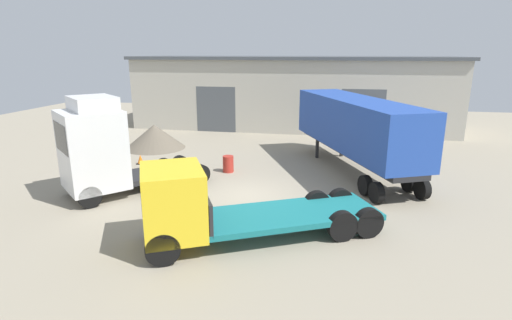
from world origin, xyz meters
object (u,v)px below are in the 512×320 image
Objects in this scene: tractor_unit_white at (103,150)px; traffic_cone at (140,160)px; gravel_pile at (155,136)px; container_trailer_white at (355,126)px; flatbed_truck_yellow at (213,206)px; oil_drum at (228,164)px.

traffic_cone is at bearing -127.84° from tractor_unit_white.
tractor_unit_white reaches higher than gravel_pile.
gravel_pile is (-12.82, 3.06, -1.73)m from container_trailer_white.
traffic_cone is (-11.95, -0.77, -2.27)m from container_trailer_white.
gravel_pile is at bearing 52.68° from container_trailer_white.
tractor_unit_white is at bearing -78.60° from gravel_pile.
traffic_cone is at bearing -77.71° from flatbed_truck_yellow.
tractor_unit_white reaches higher than flatbed_truck_yellow.
container_trailer_white is 12.25× the size of oil_drum.
tractor_unit_white reaches higher than oil_drum.
oil_drum is at bearing 77.52° from container_trailer_white.
tractor_unit_white is at bearing -79.58° from traffic_cone.
container_trailer_white is 10.68m from flatbed_truck_yellow.
tractor_unit_white is 9.21m from gravel_pile.
flatbed_truck_yellow is (-4.92, -9.40, -1.21)m from container_trailer_white.
container_trailer_white is at bearing 159.83° from tractor_unit_white.
oil_drum is at bearing 177.45° from tractor_unit_white.
flatbed_truck_yellow is (6.09, -3.52, -0.79)m from tractor_unit_white.
container_trailer_white is at bearing 3.71° from traffic_cone.
tractor_unit_white is 1.59× the size of gravel_pile.
gravel_pile is at bearing 102.69° from traffic_cone.
flatbed_truck_yellow is 2.08× the size of gravel_pile.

